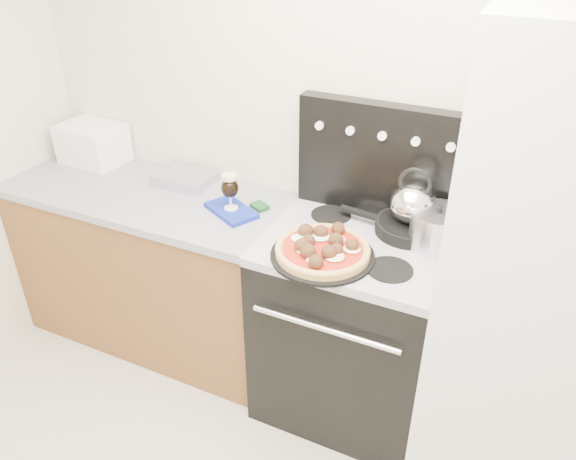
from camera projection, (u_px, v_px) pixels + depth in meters
The scene contains 16 objects.
room_shell at pixel (230, 287), 1.51m from camera, with size 3.52×3.01×2.52m.
base_cabinet at pixel (158, 269), 3.01m from camera, with size 1.45×0.60×0.86m, color brown.
countertop at pixel (147, 194), 2.77m from camera, with size 1.48×0.63×0.04m, color #90909A.
stove_body at pixel (351, 329), 2.58m from camera, with size 0.76×0.65×0.88m, color black.
cooktop at pixel (358, 245), 2.34m from camera, with size 0.76×0.65×0.04m, color #ADADB2.
backguard at pixel (383, 161), 2.41m from camera, with size 0.76×0.08×0.50m, color black.
fridge at pixel (539, 281), 2.04m from camera, with size 0.64×0.68×1.90m, color silver.
toaster_oven at pixel (93, 143), 3.02m from camera, with size 0.33×0.24×0.21m, color white.
foil_sheet at pixel (185, 178), 2.82m from camera, with size 0.28×0.20×0.06m, color silver.
oven_mitt at pixel (231, 210), 2.57m from camera, with size 0.25×0.15×0.02m, color #132497.
beer_glass at pixel (230, 192), 2.52m from camera, with size 0.08×0.08×0.17m, color black, non-canonical shape.
pizza_pan at pixel (322, 255), 2.22m from camera, with size 0.42×0.42×0.01m, color black.
pizza at pixel (323, 248), 2.21m from camera, with size 0.37×0.37×0.05m, color tan, non-canonical shape.
skillet at pixel (409, 227), 2.37m from camera, with size 0.29×0.29×0.05m, color black.
tea_kettle at pixel (413, 200), 2.31m from camera, with size 0.19×0.19×0.21m, color silver, non-canonical shape.
stock_pot at pixel (436, 230), 2.25m from camera, with size 0.21×0.21×0.15m, color silver.
Camera 1 is at (0.66, -0.73, 2.16)m, focal length 35.00 mm.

